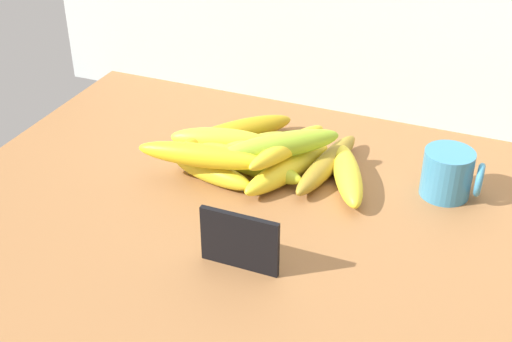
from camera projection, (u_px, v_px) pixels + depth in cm
name	position (u px, v px, depth cm)	size (l,w,h in cm)	color
counter_top	(294.00, 234.00, 101.96)	(110.00, 76.00, 3.00)	#916137
chalkboard_sign	(240.00, 243.00, 91.44)	(11.00, 1.80, 8.40)	black
coffee_mug	(449.00, 174.00, 106.28)	(9.15, 7.65, 7.55)	teal
banana_0	(327.00, 164.00, 112.53)	(20.69, 3.61, 3.61)	olive
banana_1	(221.00, 140.00, 118.60)	(17.48, 4.23, 4.23)	yellow
banana_2	(249.00, 163.00, 112.56)	(19.92, 3.87, 3.87)	#B4C527
banana_3	(212.00, 172.00, 110.40)	(15.17, 3.53, 3.53)	gold
banana_4	(239.00, 131.00, 121.43)	(20.64, 4.06, 4.06)	#BC9619
banana_5	(347.00, 174.00, 109.31)	(17.95, 4.12, 4.12)	yellow
banana_6	(288.00, 169.00, 110.83)	(19.48, 3.98, 3.98)	yellow
banana_7	(247.00, 147.00, 117.67)	(16.21, 3.22, 3.22)	gold
banana_8	(202.00, 155.00, 107.77)	(20.76, 3.72, 3.72)	yellow
banana_9	(280.00, 145.00, 109.16)	(20.18, 4.09, 4.09)	#97BE2C
banana_10	(288.00, 147.00, 109.60)	(17.76, 3.21, 3.21)	yellow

